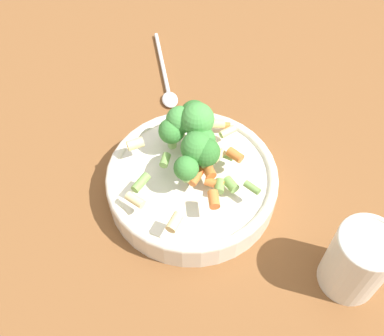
{
  "coord_description": "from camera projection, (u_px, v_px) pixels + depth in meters",
  "views": [
    {
      "loc": [
        -0.1,
        -0.34,
        0.53
      ],
      "look_at": [
        0.0,
        0.0,
        0.05
      ],
      "focal_mm": 42.0,
      "sensor_mm": 36.0,
      "label": 1
    }
  ],
  "objects": [
    {
      "name": "spoon",
      "position": [
        166.0,
        82.0,
        0.76
      ],
      "size": [
        0.04,
        0.19,
        0.01
      ],
      "rotation": [
        0.0,
        0.0,
        10.89
      ],
      "color": "silver",
      "rests_on": "ground_plane"
    },
    {
      "name": "cup",
      "position": [
        358.0,
        260.0,
        0.51
      ],
      "size": [
        0.07,
        0.07,
        0.1
      ],
      "color": "silver",
      "rests_on": "ground_plane"
    },
    {
      "name": "bowl",
      "position": [
        192.0,
        181.0,
        0.61
      ],
      "size": [
        0.23,
        0.23,
        0.04
      ],
      "color": "silver",
      "rests_on": "ground_plane"
    },
    {
      "name": "ground_plane",
      "position": [
        192.0,
        191.0,
        0.63
      ],
      "size": [
        3.0,
        3.0,
        0.0
      ],
      "primitive_type": "plane",
      "color": "brown"
    },
    {
      "name": "pasta_salad",
      "position": [
        194.0,
        138.0,
        0.58
      ],
      "size": [
        0.17,
        0.18,
        0.07
      ],
      "color": "#8CB766",
      "rests_on": "bowl"
    }
  ]
}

